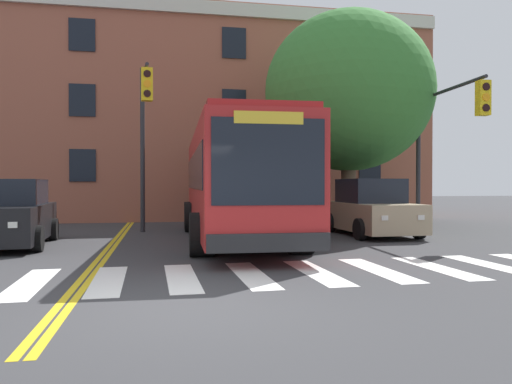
# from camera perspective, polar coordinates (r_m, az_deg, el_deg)

# --- Properties ---
(ground_plane) EXTENTS (120.00, 120.00, 0.00)m
(ground_plane) POSITION_cam_1_polar(r_m,az_deg,el_deg) (7.06, -8.80, -12.83)
(ground_plane) COLOR #38383A
(crosswalk) EXTENTS (15.81, 3.21, 0.01)m
(crosswalk) POSITION_cam_1_polar(r_m,az_deg,el_deg) (9.16, -8.49, -9.62)
(crosswalk) COLOR white
(crosswalk) RESTS_ON ground
(lane_line_yellow_inner) EXTENTS (0.12, 36.00, 0.01)m
(lane_line_yellow_inner) POSITION_cam_1_polar(r_m,az_deg,el_deg) (23.10, -14.25, -3.32)
(lane_line_yellow_inner) COLOR gold
(lane_line_yellow_inner) RESTS_ON ground
(lane_line_yellow_outer) EXTENTS (0.12, 36.00, 0.01)m
(lane_line_yellow_outer) POSITION_cam_1_polar(r_m,az_deg,el_deg) (23.10, -13.85, -3.32)
(lane_line_yellow_outer) COLOR gold
(lane_line_yellow_outer) RESTS_ON ground
(city_bus) EXTENTS (3.15, 11.58, 3.34)m
(city_bus) POSITION_cam_1_polar(r_m,az_deg,el_deg) (15.25, -2.51, 1.31)
(city_bus) COLOR #B22323
(city_bus) RESTS_ON ground
(car_black_near_lane) EXTENTS (2.35, 4.53, 1.82)m
(car_black_near_lane) POSITION_cam_1_polar(r_m,az_deg,el_deg) (15.01, -26.44, -2.44)
(car_black_near_lane) COLOR black
(car_black_near_lane) RESTS_ON ground
(car_tan_far_lane) EXTENTS (2.18, 4.28, 1.86)m
(car_tan_far_lane) POSITION_cam_1_polar(r_m,az_deg,el_deg) (16.89, 13.03, -1.99)
(car_tan_far_lane) COLOR tan
(car_tan_far_lane) RESTS_ON ground
(traffic_light_near_corner) EXTENTS (0.43, 4.21, 5.13)m
(traffic_light_near_corner) POSITION_cam_1_polar(r_m,az_deg,el_deg) (17.70, 20.64, 6.78)
(traffic_light_near_corner) COLOR #28282D
(traffic_light_near_corner) RESTS_ON ground
(traffic_light_overhead) EXTENTS (0.48, 2.64, 5.76)m
(traffic_light_overhead) POSITION_cam_1_polar(r_m,az_deg,el_deg) (17.16, -12.66, 8.01)
(traffic_light_overhead) COLOR #28282D
(traffic_light_overhead) RESTS_ON ground
(street_tree_curbside_large) EXTENTS (8.41, 8.56, 8.15)m
(street_tree_curbside_large) POSITION_cam_1_polar(r_m,az_deg,el_deg) (19.48, 10.54, 11.16)
(street_tree_curbside_large) COLOR brown
(street_tree_curbside_large) RESTS_ON ground
(building_facade) EXTENTS (33.02, 8.06, 10.02)m
(building_facade) POSITION_cam_1_polar(r_m,az_deg,el_deg) (26.93, -17.98, 7.94)
(building_facade) COLOR #9E5642
(building_facade) RESTS_ON ground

